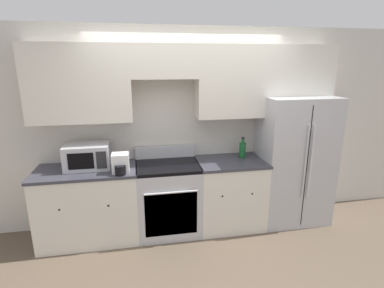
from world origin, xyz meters
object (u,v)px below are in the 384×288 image
refrigerator (292,159)px  bottle (242,149)px  oven_range (168,198)px  microwave (87,156)px

refrigerator → bottle: 0.73m
oven_range → bottle: size_ratio=3.90×
refrigerator → bottle: refrigerator is taller
refrigerator → bottle: size_ratio=6.25×
oven_range → bottle: 1.17m
microwave → oven_range: bearing=-3.7°
refrigerator → bottle: bearing=175.1°
oven_range → refrigerator: bearing=1.5°
oven_range → microwave: bearing=176.3°
oven_range → refrigerator: refrigerator is taller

